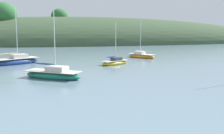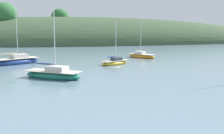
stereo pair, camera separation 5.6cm
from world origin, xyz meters
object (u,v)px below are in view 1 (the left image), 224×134
object	(u,v)px
sailboat_yellow_far	(53,75)
sailboat_blue_center	(16,61)
sailboat_teal_outer	(115,62)
sailboat_white_near	(141,56)

from	to	relation	value
sailboat_yellow_far	sailboat_blue_center	bearing A→B (deg)	113.39
sailboat_teal_outer	sailboat_yellow_far	distance (m)	12.75
sailboat_blue_center	sailboat_yellow_far	world-z (taller)	sailboat_blue_center
sailboat_teal_outer	sailboat_yellow_far	bearing A→B (deg)	-132.81
sailboat_blue_center	sailboat_teal_outer	world-z (taller)	sailboat_blue_center
sailboat_white_near	sailboat_yellow_far	bearing A→B (deg)	-131.38
sailboat_teal_outer	sailboat_yellow_far	xyz separation A→B (m)	(-8.66, -9.35, 0.08)
sailboat_blue_center	sailboat_yellow_far	distance (m)	13.94
sailboat_blue_center	sailboat_white_near	distance (m)	21.24
sailboat_teal_outer	sailboat_white_near	bearing A→B (deg)	50.39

